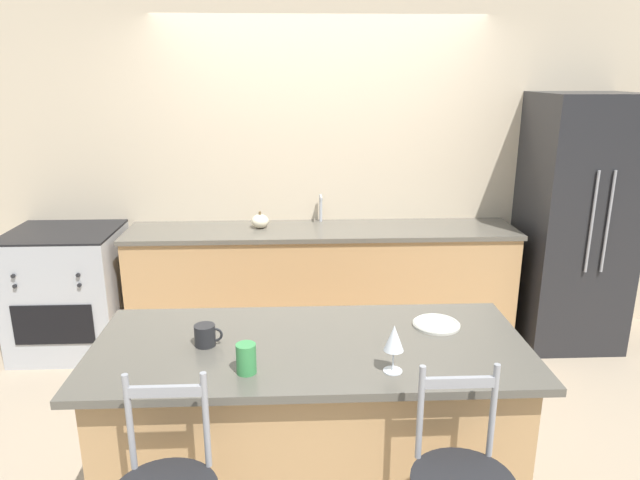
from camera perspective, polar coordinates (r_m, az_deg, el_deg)
name	(u,v)px	position (r m, az deg, el deg)	size (l,w,h in m)	color
ground_plane	(324,358)	(4.41, 0.40, -11.75)	(18.00, 18.00, 0.00)	tan
wall_back	(320,168)	(4.58, 0.02, 7.22)	(6.00, 0.07, 2.70)	beige
back_counter	(322,284)	(4.53, 0.19, -4.45)	(2.98, 0.62, 0.93)	tan
sink_faucet	(321,205)	(4.53, 0.08, 3.51)	(0.02, 0.13, 0.22)	#ADAFB5
kitchen_island	(311,432)	(2.82, -0.93, -18.61)	(1.95, 0.85, 0.92)	tan
refrigerator	(574,223)	(4.80, 24.06, 1.60)	(0.73, 0.72, 1.94)	#232326
oven_range	(70,291)	(4.78, -23.75, -4.68)	(0.79, 0.71, 0.95)	#ADAFB5
dinner_plate	(436,324)	(2.81, 11.56, -8.23)	(0.22, 0.22, 0.02)	beige
wine_glass	(394,339)	(2.33, 7.40, -9.80)	(0.08, 0.08, 0.20)	white
coffee_mug	(205,335)	(2.61, -11.38, -9.32)	(0.13, 0.09, 0.10)	#232326
tumbler_cup	(246,359)	(2.35, -7.39, -11.68)	(0.08, 0.08, 0.13)	#3D934C
pumpkin_decoration	(260,221)	(4.40, -6.02, 1.88)	(0.13, 0.13, 0.13)	beige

